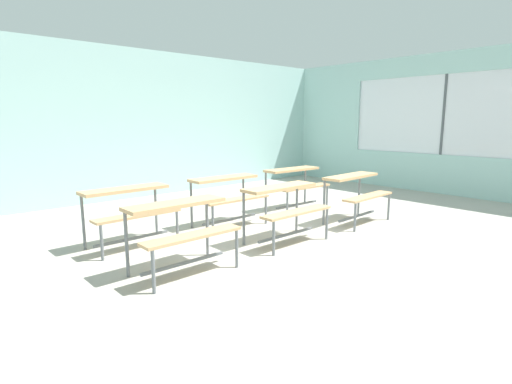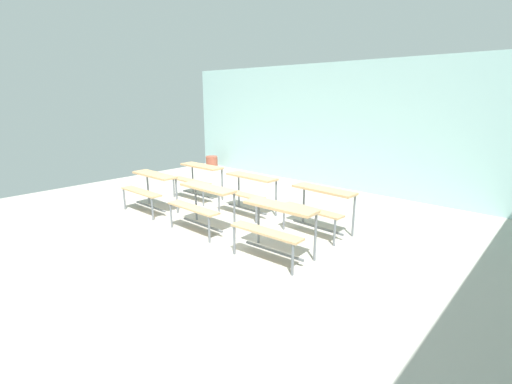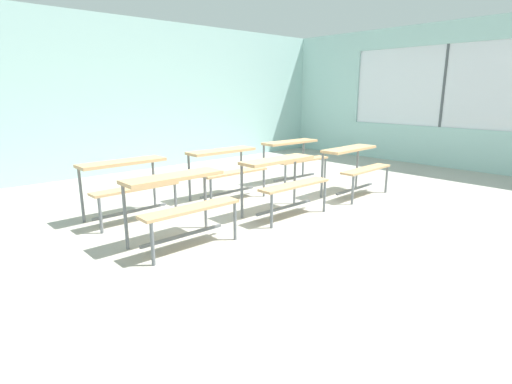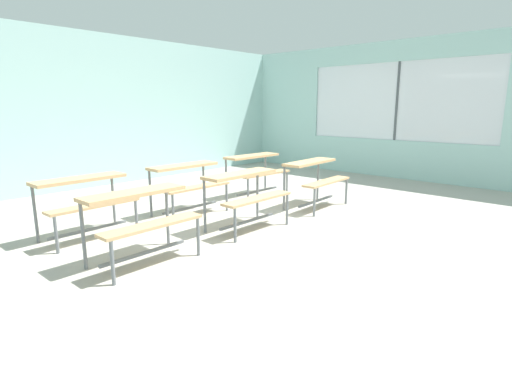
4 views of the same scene
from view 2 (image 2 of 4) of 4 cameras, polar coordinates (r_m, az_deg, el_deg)
The scene contains 9 objects.
ground at distance 6.04m, azimuth -9.46°, elevation -7.01°, with size 10.00×9.00×0.05m, color #ADA89E.
wall_back at distance 9.13m, azimuth 13.02°, elevation 10.05°, with size 10.00×0.12×3.00m, color #A8D1CC.
desk_bench_r0c0 at distance 7.33m, azimuth -16.42°, elevation 1.30°, with size 1.10×0.60×0.74m.
desk_bench_r0c1 at distance 6.09m, azimuth -8.45°, elevation -0.96°, with size 1.10×0.59×0.74m.
desk_bench_r0c2 at distance 5.00m, azimuth 3.06°, elevation -4.31°, with size 1.13×0.64×0.74m.
desk_bench_r1c0 at distance 8.02m, azimuth -9.16°, elevation 2.85°, with size 1.11×0.61×0.74m.
desk_bench_r1c1 at distance 6.88m, azimuth -1.32°, elevation 1.05°, with size 1.11×0.60×0.74m.
desk_bench_r1c2 at distance 5.99m, azimuth 10.01°, elevation -1.27°, with size 1.12×0.63×0.74m.
trash_bin at distance 11.48m, azimuth -7.01°, elevation 4.66°, with size 0.37×0.37×0.40m, color #9E4C38.
Camera 2 is at (4.43, -3.45, 2.20)m, focal length 25.27 mm.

